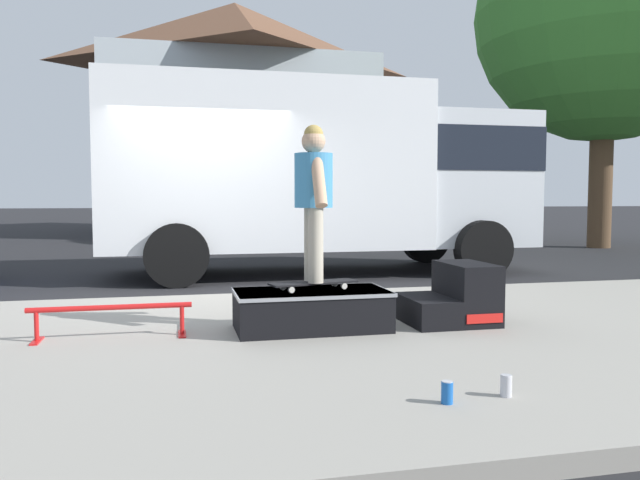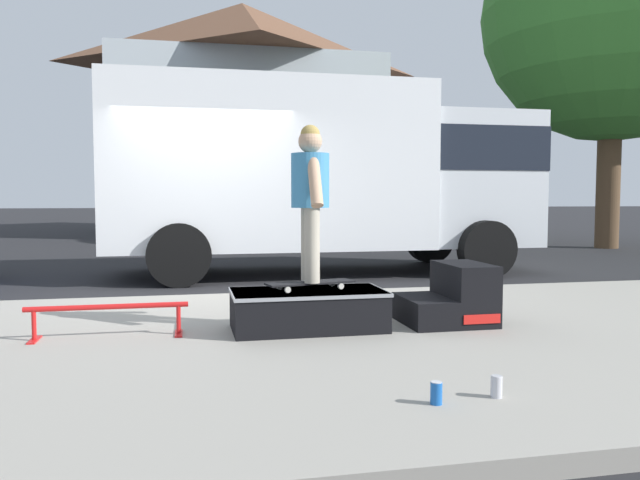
{
  "view_description": "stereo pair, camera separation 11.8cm",
  "coord_description": "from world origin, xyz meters",
  "px_view_note": "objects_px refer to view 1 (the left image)",
  "views": [
    {
      "loc": [
        -0.39,
        -7.89,
        1.26
      ],
      "look_at": [
        1.22,
        -0.97,
        0.77
      ],
      "focal_mm": 35.05,
      "sensor_mm": 36.0,
      "label": 1
    },
    {
      "loc": [
        -0.27,
        -7.91,
        1.26
      ],
      "look_at": [
        1.22,
        -0.97,
        0.77
      ],
      "focal_mm": 35.05,
      "sensor_mm": 36.0,
      "label": 2
    }
  ],
  "objects_px": {
    "skate_box": "(311,308)",
    "skateboard": "(314,283)",
    "skater_kid": "(314,190)",
    "street_tree_main": "(618,21)",
    "grind_rail": "(111,314)",
    "soda_can": "(506,386)",
    "kicker_ramp": "(454,298)",
    "soda_can_b": "(447,392)",
    "box_truck": "(322,171)"
  },
  "relations": [
    {
      "from": "box_truck",
      "to": "soda_can_b",
      "type": "bearing_deg",
      "value": -97.62
    },
    {
      "from": "soda_can_b",
      "to": "box_truck",
      "type": "relative_size",
      "value": 0.02
    },
    {
      "from": "skater_kid",
      "to": "soda_can",
      "type": "bearing_deg",
      "value": -72.11
    },
    {
      "from": "skate_box",
      "to": "soda_can_b",
      "type": "distance_m",
      "value": 2.1
    },
    {
      "from": "skateboard",
      "to": "skater_kid",
      "type": "distance_m",
      "value": 0.81
    },
    {
      "from": "skateboard",
      "to": "soda_can",
      "type": "height_order",
      "value": "skateboard"
    },
    {
      "from": "kicker_ramp",
      "to": "soda_can",
      "type": "bearing_deg",
      "value": -107.31
    },
    {
      "from": "soda_can",
      "to": "kicker_ramp",
      "type": "bearing_deg",
      "value": 72.69
    },
    {
      "from": "skater_kid",
      "to": "box_truck",
      "type": "distance_m",
      "value": 5.01
    },
    {
      "from": "kicker_ramp",
      "to": "grind_rail",
      "type": "relative_size",
      "value": 0.6
    },
    {
      "from": "soda_can",
      "to": "soda_can_b",
      "type": "relative_size",
      "value": 1.0
    },
    {
      "from": "grind_rail",
      "to": "street_tree_main",
      "type": "relative_size",
      "value": 0.14
    },
    {
      "from": "skate_box",
      "to": "skater_kid",
      "type": "xyz_separation_m",
      "value": [
        0.03,
        0.04,
        1.02
      ]
    },
    {
      "from": "kicker_ramp",
      "to": "skater_kid",
      "type": "xyz_separation_m",
      "value": [
        -1.3,
        0.04,
        0.98
      ]
    },
    {
      "from": "kicker_ramp",
      "to": "soda_can",
      "type": "relative_size",
      "value": 6.11
    },
    {
      "from": "soda_can",
      "to": "box_truck",
      "type": "xyz_separation_m",
      "value": [
        0.55,
        6.92,
        1.52
      ]
    },
    {
      "from": "skate_box",
      "to": "kicker_ramp",
      "type": "xyz_separation_m",
      "value": [
        1.33,
        -0.0,
        0.04
      ]
    },
    {
      "from": "skateboard",
      "to": "skater_kid",
      "type": "relative_size",
      "value": 0.6
    },
    {
      "from": "skate_box",
      "to": "soda_can",
      "type": "height_order",
      "value": "skate_box"
    },
    {
      "from": "skater_kid",
      "to": "box_truck",
      "type": "xyz_separation_m",
      "value": [
        1.22,
        4.84,
        0.38
      ]
    },
    {
      "from": "soda_can_b",
      "to": "street_tree_main",
      "type": "relative_size",
      "value": 0.01
    },
    {
      "from": "box_truck",
      "to": "street_tree_main",
      "type": "distance_m",
      "value": 9.85
    },
    {
      "from": "box_truck",
      "to": "street_tree_main",
      "type": "bearing_deg",
      "value": 22.96
    },
    {
      "from": "soda_can_b",
      "to": "street_tree_main",
      "type": "xyz_separation_m",
      "value": [
        9.26,
        10.48,
        5.41
      ]
    },
    {
      "from": "kicker_ramp",
      "to": "street_tree_main",
      "type": "height_order",
      "value": "street_tree_main"
    },
    {
      "from": "soda_can",
      "to": "soda_can_b",
      "type": "bearing_deg",
      "value": -174.45
    },
    {
      "from": "skater_kid",
      "to": "soda_can",
      "type": "xyz_separation_m",
      "value": [
        0.67,
        -2.07,
        -1.14
      ]
    },
    {
      "from": "grind_rail",
      "to": "street_tree_main",
      "type": "bearing_deg",
      "value": 36.72
    },
    {
      "from": "box_truck",
      "to": "skate_box",
      "type": "bearing_deg",
      "value": -104.32
    },
    {
      "from": "soda_can",
      "to": "street_tree_main",
      "type": "bearing_deg",
      "value": 49.62
    },
    {
      "from": "box_truck",
      "to": "skateboard",
      "type": "bearing_deg",
      "value": -104.11
    },
    {
      "from": "skate_box",
      "to": "soda_can_b",
      "type": "relative_size",
      "value": 10.44
    },
    {
      "from": "soda_can",
      "to": "skateboard",
      "type": "bearing_deg",
      "value": 107.89
    },
    {
      "from": "skater_kid",
      "to": "soda_can_b",
      "type": "distance_m",
      "value": 2.41
    },
    {
      "from": "grind_rail",
      "to": "soda_can_b",
      "type": "height_order",
      "value": "grind_rail"
    },
    {
      "from": "skater_kid",
      "to": "street_tree_main",
      "type": "bearing_deg",
      "value": 41.24
    },
    {
      "from": "kicker_ramp",
      "to": "grind_rail",
      "type": "distance_m",
      "value": 2.98
    },
    {
      "from": "skate_box",
      "to": "soda_can_b",
      "type": "height_order",
      "value": "skate_box"
    },
    {
      "from": "skateboard",
      "to": "soda_can",
      "type": "distance_m",
      "value": 2.2
    },
    {
      "from": "kicker_ramp",
      "to": "soda_can_b",
      "type": "height_order",
      "value": "kicker_ramp"
    },
    {
      "from": "skate_box",
      "to": "grind_rail",
      "type": "bearing_deg",
      "value": 178.75
    },
    {
      "from": "kicker_ramp",
      "to": "grind_rail",
      "type": "bearing_deg",
      "value": 179.3
    },
    {
      "from": "skate_box",
      "to": "soda_can",
      "type": "xyz_separation_m",
      "value": [
        0.7,
        -2.03,
        -0.12
      ]
    },
    {
      "from": "skate_box",
      "to": "skateboard",
      "type": "relative_size",
      "value": 1.63
    },
    {
      "from": "skateboard",
      "to": "box_truck",
      "type": "distance_m",
      "value": 5.13
    },
    {
      "from": "skate_box",
      "to": "skater_kid",
      "type": "relative_size",
      "value": 0.98
    },
    {
      "from": "skate_box",
      "to": "skateboard",
      "type": "height_order",
      "value": "skateboard"
    },
    {
      "from": "skater_kid",
      "to": "soda_can",
      "type": "height_order",
      "value": "skater_kid"
    },
    {
      "from": "skater_kid",
      "to": "soda_can_b",
      "type": "height_order",
      "value": "skater_kid"
    },
    {
      "from": "skate_box",
      "to": "soda_can_b",
      "type": "xyz_separation_m",
      "value": [
        0.32,
        -2.07,
        -0.12
      ]
    }
  ]
}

